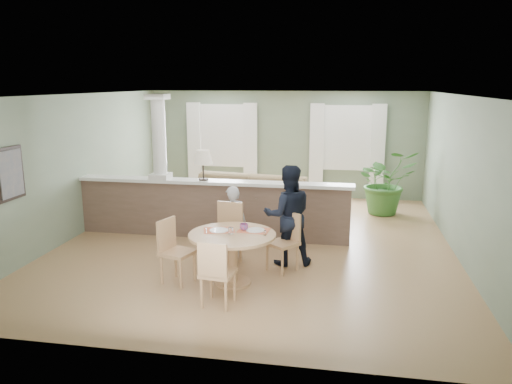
% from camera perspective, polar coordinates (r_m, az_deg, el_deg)
% --- Properties ---
extents(ground, '(8.00, 8.00, 0.00)m').
position_cam_1_polar(ground, '(9.30, 0.06, -5.80)').
color(ground, '#AA805A').
rests_on(ground, ground).
extents(room_shell, '(7.02, 8.02, 2.71)m').
position_cam_1_polar(room_shell, '(9.52, 0.55, 5.80)').
color(room_shell, gray).
rests_on(room_shell, ground).
extents(pony_wall, '(5.32, 0.38, 2.70)m').
position_cam_1_polar(pony_wall, '(9.51, -5.59, -1.03)').
color(pony_wall, brown).
rests_on(pony_wall, ground).
extents(sofa, '(3.35, 1.71, 0.93)m').
position_cam_1_polar(sofa, '(10.68, -1.31, -0.80)').
color(sofa, olive).
rests_on(sofa, ground).
extents(houseplant, '(1.64, 1.54, 1.46)m').
position_cam_1_polar(houseplant, '(11.54, 14.59, 1.14)').
color(houseplant, '#356A2A').
rests_on(houseplant, ground).
extents(dining_table, '(1.27, 1.27, 0.87)m').
position_cam_1_polar(dining_table, '(7.31, -2.68, -5.93)').
color(dining_table, tan).
rests_on(dining_table, ground).
extents(chair_far_boy, '(0.52, 0.52, 1.01)m').
position_cam_1_polar(chair_far_boy, '(8.11, -3.28, -4.45)').
color(chair_far_boy, tan).
rests_on(chair_far_boy, ground).
extents(chair_far_man, '(0.58, 0.58, 0.92)m').
position_cam_1_polar(chair_far_man, '(7.88, 3.42, -5.35)').
color(chair_far_man, tan).
rests_on(chair_far_man, ground).
extents(chair_near, '(0.46, 0.46, 0.92)m').
position_cam_1_polar(chair_near, '(6.60, -4.61, -8.95)').
color(chair_near, tan).
rests_on(chair_near, ground).
extents(chair_side, '(0.54, 0.54, 0.95)m').
position_cam_1_polar(chair_side, '(7.50, -9.44, -6.31)').
color(chair_side, tan).
rests_on(chair_side, ground).
extents(child_person, '(0.51, 0.39, 1.25)m').
position_cam_1_polar(child_person, '(8.32, -2.69, -3.53)').
color(child_person, '#AAA9AF').
rests_on(child_person, ground).
extents(man_person, '(0.92, 0.79, 1.64)m').
position_cam_1_polar(man_person, '(8.05, 3.68, -2.66)').
color(man_person, black).
rests_on(man_person, ground).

